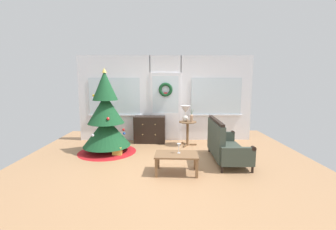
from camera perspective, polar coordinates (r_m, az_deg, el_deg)
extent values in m
plane|color=#AD7F56|center=(5.15, -0.47, -11.98)|extent=(6.76, 6.76, 0.00)
cube|color=white|center=(7.10, -13.05, 3.97)|extent=(2.15, 0.08, 2.55)
cube|color=white|center=(7.11, 11.80, 4.02)|extent=(2.15, 0.08, 2.55)
cube|color=white|center=(6.94, -0.63, 12.56)|extent=(0.94, 0.08, 0.50)
cube|color=silver|center=(6.92, -0.61, 2.01)|extent=(0.90, 0.05, 2.05)
cube|color=white|center=(6.99, -0.60, -2.70)|extent=(0.78, 0.02, 0.80)
cube|color=silver|center=(6.87, -0.61, 5.10)|extent=(0.78, 0.01, 1.10)
cube|color=silver|center=(7.04, -13.17, 4.55)|extent=(1.50, 0.01, 1.10)
cube|color=silver|center=(7.05, 11.92, 4.59)|extent=(1.50, 0.01, 1.10)
cube|color=silver|center=(7.08, -13.04, -0.06)|extent=(1.59, 0.06, 0.03)
cube|color=silver|center=(7.10, 11.80, -0.01)|extent=(1.59, 0.06, 0.03)
torus|color=#164424|center=(6.83, -0.61, 6.33)|extent=(0.41, 0.09, 0.41)
cube|color=red|center=(6.82, -0.61, 5.24)|extent=(0.10, 0.02, 0.10)
cylinder|color=#4C331E|center=(6.12, -14.89, -7.71)|extent=(0.10, 0.10, 0.26)
cone|color=red|center=(6.14, -14.87, -8.41)|extent=(1.47, 1.47, 0.10)
cone|color=#194C28|center=(6.02, -15.04, -4.01)|extent=(1.19, 1.19, 0.73)
cone|color=#194C28|center=(5.92, -15.25, 1.50)|extent=(0.90, 0.90, 0.73)
cone|color=#194C28|center=(5.89, -15.47, 7.13)|extent=(0.62, 0.62, 0.73)
cone|color=#E0BC4C|center=(5.89, -15.61, 10.68)|extent=(0.12, 0.12, 0.12)
sphere|color=red|center=(5.58, -14.69, -0.89)|extent=(0.07, 0.07, 0.07)
sphere|color=gold|center=(5.91, -18.05, 4.64)|extent=(0.06, 0.06, 0.06)
sphere|color=silver|center=(5.66, -18.22, -4.83)|extent=(0.07, 0.07, 0.07)
sphere|color=#264CB2|center=(5.96, -10.86, -4.55)|extent=(0.07, 0.07, 0.07)
sphere|color=red|center=(6.31, -11.04, -3.63)|extent=(0.07, 0.07, 0.07)
cube|color=black|center=(6.78, -4.56, -3.59)|extent=(0.92, 0.47, 0.78)
sphere|color=tan|center=(6.55, -6.36, -2.34)|extent=(0.03, 0.03, 0.03)
sphere|color=tan|center=(6.51, -3.22, -2.38)|extent=(0.03, 0.03, 0.03)
sphere|color=tan|center=(6.61, -6.32, -4.90)|extent=(0.03, 0.03, 0.03)
sphere|color=tan|center=(6.57, -3.20, -4.95)|extent=(0.03, 0.03, 0.03)
cylinder|color=black|center=(4.94, 20.27, -12.57)|extent=(0.05, 0.05, 0.14)
cylinder|color=black|center=(6.18, 15.78, -8.14)|extent=(0.05, 0.05, 0.14)
cylinder|color=black|center=(4.77, 13.32, -13.03)|extent=(0.05, 0.05, 0.14)
cylinder|color=black|center=(6.04, 10.24, -8.34)|extent=(0.05, 0.05, 0.14)
cube|color=#384238|center=(5.42, 14.77, -8.87)|extent=(0.73, 1.32, 0.14)
cube|color=#384238|center=(5.25, 11.75, -5.03)|extent=(0.13, 1.32, 0.62)
cube|color=black|center=(5.19, 11.86, -1.37)|extent=(0.09, 1.29, 0.06)
cube|color=#384238|center=(4.74, 17.05, -9.95)|extent=(0.66, 0.10, 0.38)
cylinder|color=black|center=(4.79, 20.49, -7.81)|extent=(0.09, 0.09, 0.09)
cube|color=#384238|center=(6.05, 13.09, -5.85)|extent=(0.66, 0.10, 0.38)
cylinder|color=black|center=(6.08, 15.82, -4.22)|extent=(0.09, 0.09, 0.09)
cylinder|color=brown|center=(6.41, 4.91, -1.74)|extent=(0.48, 0.48, 0.02)
cylinder|color=brown|center=(6.48, 4.87, -4.71)|extent=(0.07, 0.07, 0.66)
cube|color=brown|center=(6.58, 6.24, -7.31)|extent=(0.20, 0.05, 0.04)
cube|color=brown|center=(6.68, 4.03, -7.03)|extent=(0.14, 0.20, 0.04)
cube|color=brown|center=(6.42, 4.24, -7.68)|extent=(0.14, 0.20, 0.04)
sphere|color=silver|center=(6.43, 4.35, -0.86)|extent=(0.16, 0.16, 0.16)
cylinder|color=silver|center=(6.41, 4.36, 0.28)|extent=(0.02, 0.02, 0.06)
cone|color=silver|center=(6.40, 4.38, 1.43)|extent=(0.28, 0.28, 0.20)
cylinder|color=tan|center=(6.35, 5.87, -1.01)|extent=(0.09, 0.09, 0.16)
sphere|color=tan|center=(6.34, 5.88, -0.29)|extent=(0.10, 0.10, 0.10)
cylinder|color=#4C7042|center=(6.32, 5.71, 0.60)|extent=(0.07, 0.01, 0.17)
cylinder|color=#4C7042|center=(6.32, 5.90, 0.60)|extent=(0.01, 0.01, 0.18)
cylinder|color=#4C7042|center=(6.33, 6.08, 0.60)|extent=(0.07, 0.01, 0.17)
cube|color=brown|center=(4.54, 2.14, -9.81)|extent=(0.87, 0.57, 0.03)
cube|color=brown|center=(4.42, -2.97, -13.03)|extent=(0.05, 0.05, 0.36)
cube|color=brown|center=(4.41, 7.17, -13.11)|extent=(0.05, 0.05, 0.36)
cube|color=brown|center=(4.83, -2.45, -11.13)|extent=(0.05, 0.05, 0.36)
cube|color=brown|center=(4.82, 6.76, -11.21)|extent=(0.05, 0.05, 0.36)
cylinder|color=silver|center=(4.58, 2.68, -9.40)|extent=(0.06, 0.06, 0.01)
cylinder|color=silver|center=(4.57, 2.69, -8.78)|extent=(0.01, 0.01, 0.10)
cone|color=silver|center=(4.54, 2.70, -7.63)|extent=(0.08, 0.08, 0.09)
cube|color=#D8C64C|center=(5.77, -12.47, -8.76)|extent=(0.22, 0.20, 0.22)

